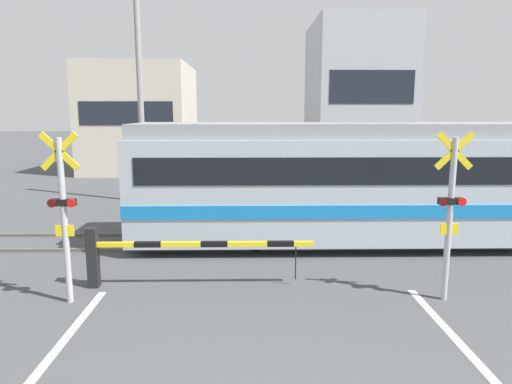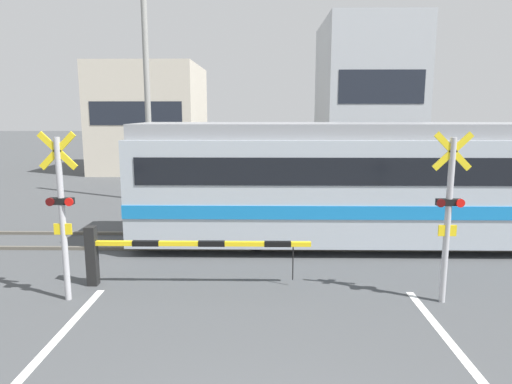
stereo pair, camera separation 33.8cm
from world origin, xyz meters
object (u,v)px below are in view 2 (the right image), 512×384
Objects in this scene: crossing_signal_right at (448,211)px; pedestrian at (260,178)px; crossing_barrier_near at (151,250)px; crossing_barrier_far at (320,194)px; crossing_signal_left at (62,209)px; commuter_train at (454,180)px.

crossing_signal_right reaches higher than pedestrian.
crossing_barrier_far is at bearing 56.56° from crossing_barrier_near.
crossing_signal_left is 1.95× the size of pedestrian.
pedestrian is at bearing 69.70° from crossing_signal_left.
crossing_signal_right is 1.95× the size of pedestrian.
crossing_barrier_far is at bearing 51.75° from crossing_signal_left.
commuter_train reaches higher than pedestrian.
commuter_train reaches higher than crossing_signal_left.
crossing_signal_left reaches higher than crossing_barrier_near.
crossing_barrier_near and crossing_barrier_far have the same top height.
pedestrian reaches higher than crossing_barrier_far.
commuter_train is at bearing 66.57° from crossing_signal_right.
commuter_train is at bearing 23.16° from crossing_barrier_near.
crossing_signal_left is at bearing -128.25° from crossing_barrier_far.
crossing_signal_left is at bearing -156.03° from commuter_train.
crossing_signal_left is at bearing 180.00° from crossing_signal_right.
pedestrian is at bearing 129.42° from crossing_barrier_far.
crossing_signal_right is at bearing 0.00° from crossing_signal_left.
crossing_signal_left is at bearing -110.30° from pedestrian.
crossing_signal_left is (-1.37, -0.73, 0.97)m from crossing_barrier_near.
crossing_signal_left is (-5.49, -6.97, 0.97)m from crossing_barrier_far.
commuter_train is at bearing -46.61° from crossing_barrier_far.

